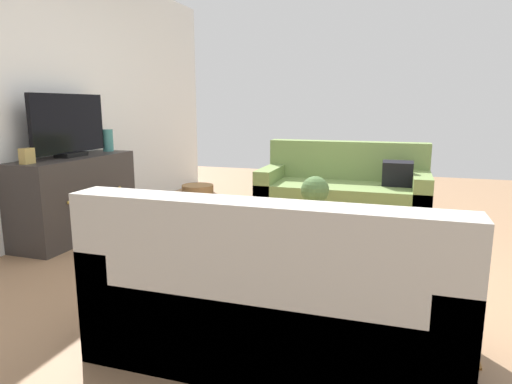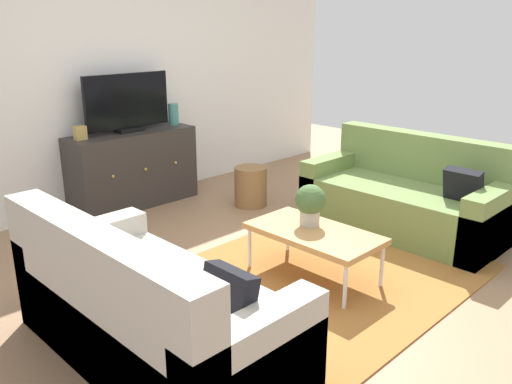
{
  "view_description": "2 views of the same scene",
  "coord_description": "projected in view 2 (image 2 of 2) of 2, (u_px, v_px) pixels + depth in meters",
  "views": [
    {
      "loc": [
        -3.43,
        -0.66,
        1.25
      ],
      "look_at": [
        0.0,
        0.45,
        0.55
      ],
      "focal_mm": 31.26,
      "sensor_mm": 36.0,
      "label": 1
    },
    {
      "loc": [
        -2.82,
        -2.37,
        1.83
      ],
      "look_at": [
        0.0,
        0.45,
        0.55
      ],
      "focal_mm": 37.07,
      "sensor_mm": 36.0,
      "label": 2
    }
  ],
  "objects": [
    {
      "name": "ground_plane",
      "position": [
        297.0,
        273.0,
        4.05
      ],
      "size": [
        10.0,
        10.0,
        0.0
      ],
      "primitive_type": "plane",
      "color": "#997251"
    },
    {
      "name": "wall_back",
      "position": [
        109.0,
        73.0,
        5.35
      ],
      "size": [
        6.4,
        0.12,
        2.7
      ],
      "primitive_type": "cube",
      "color": "white",
      "rests_on": "ground_plane"
    },
    {
      "name": "area_rug",
      "position": [
        313.0,
        278.0,
        3.95
      ],
      "size": [
        2.5,
        1.9,
        0.01
      ],
      "primitive_type": "cube",
      "color": "#9E662D",
      "rests_on": "ground_plane"
    },
    {
      "name": "couch_left_side",
      "position": [
        144.0,
        315.0,
        2.92
      ],
      "size": [
        0.86,
        1.77,
        0.85
      ],
      "color": "#B2ADA3",
      "rests_on": "ground_plane"
    },
    {
      "name": "couch_right_side",
      "position": [
        408.0,
        199.0,
        4.86
      ],
      "size": [
        0.86,
        1.77,
        0.85
      ],
      "color": "olive",
      "rests_on": "ground_plane"
    },
    {
      "name": "coffee_table",
      "position": [
        314.0,
        234.0,
        3.88
      ],
      "size": [
        0.53,
        0.98,
        0.38
      ],
      "color": "#B7844C",
      "rests_on": "ground_plane"
    },
    {
      "name": "potted_plant",
      "position": [
        310.0,
        203.0,
        3.93
      ],
      "size": [
        0.23,
        0.23,
        0.31
      ],
      "color": "#B7B2A8",
      "rests_on": "coffee_table"
    },
    {
      "name": "tv_console",
      "position": [
        133.0,
        169.0,
        5.47
      ],
      "size": [
        1.33,
        0.47,
        0.78
      ],
      "color": "#332D2B",
      "rests_on": "ground_plane"
    },
    {
      "name": "flat_screen_tv",
      "position": [
        127.0,
        103.0,
        5.28
      ],
      "size": [
        0.93,
        0.16,
        0.58
      ],
      "color": "black",
      "rests_on": "tv_console"
    },
    {
      "name": "glass_vase",
      "position": [
        173.0,
        114.0,
        5.69
      ],
      "size": [
        0.11,
        0.11,
        0.23
      ],
      "primitive_type": "cylinder",
      "color": "teal",
      "rests_on": "tv_console"
    },
    {
      "name": "mantel_clock",
      "position": [
        80.0,
        133.0,
        4.97
      ],
      "size": [
        0.11,
        0.07,
        0.13
      ],
      "primitive_type": "cube",
      "color": "tan",
      "rests_on": "tv_console"
    },
    {
      "name": "wicker_basket",
      "position": [
        251.0,
        186.0,
        5.5
      ],
      "size": [
        0.34,
        0.34,
        0.41
      ],
      "primitive_type": "cylinder",
      "color": "olive",
      "rests_on": "ground_plane"
    }
  ]
}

